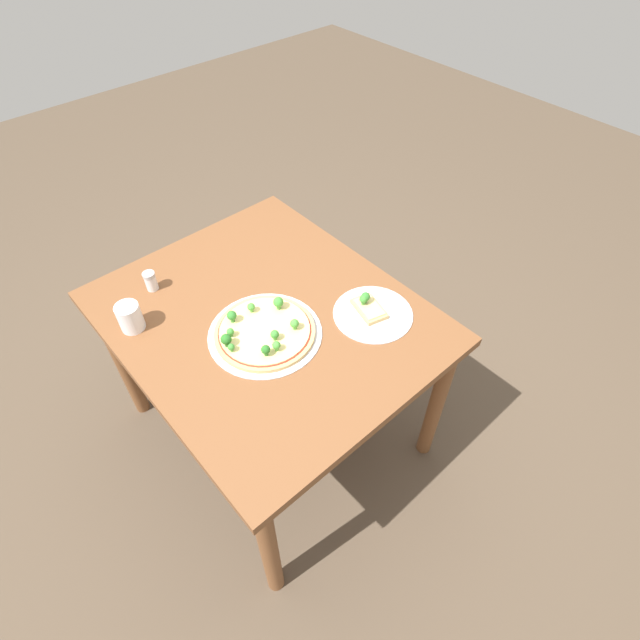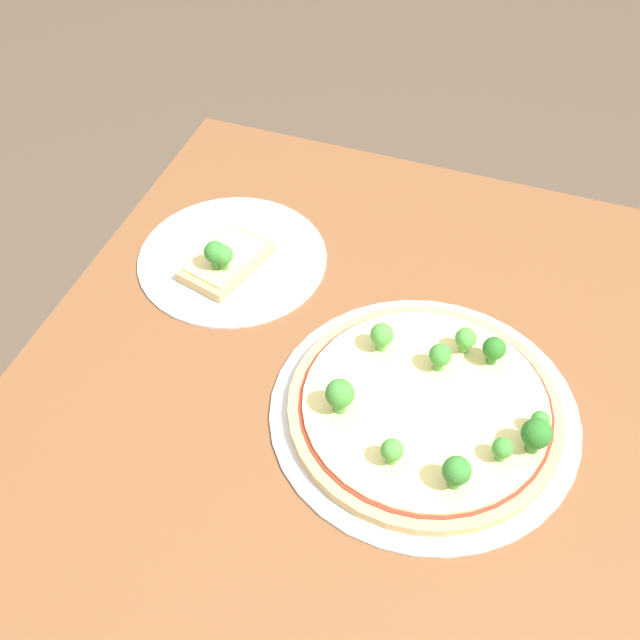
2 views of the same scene
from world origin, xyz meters
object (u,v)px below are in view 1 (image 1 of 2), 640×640
(pizza_tray_whole, at_px, (264,331))
(drinking_cup, at_px, (130,317))
(pizza_tray_slice, at_px, (371,310))
(condiment_shaker, at_px, (151,281))
(dining_table, at_px, (268,333))

(pizza_tray_whole, distance_m, drinking_cup, 0.45)
(pizza_tray_slice, bearing_deg, condiment_shaker, 39.64)
(dining_table, height_order, drinking_cup, drinking_cup)
(drinking_cup, bearing_deg, dining_table, -124.00)
(condiment_shaker, bearing_deg, pizza_tray_slice, -140.36)
(condiment_shaker, bearing_deg, drinking_cup, 132.03)
(dining_table, relative_size, condiment_shaker, 15.24)
(dining_table, xyz_separation_m, pizza_tray_slice, (-0.24, -0.28, 0.11))
(pizza_tray_whole, bearing_deg, pizza_tray_slice, -115.94)
(pizza_tray_slice, height_order, condiment_shaker, condiment_shaker)
(pizza_tray_whole, distance_m, condiment_shaker, 0.48)
(pizza_tray_slice, xyz_separation_m, drinking_cup, (0.49, 0.65, 0.04))
(pizza_tray_whole, height_order, drinking_cup, drinking_cup)
(pizza_tray_whole, xyz_separation_m, pizza_tray_slice, (-0.17, -0.34, -0.00))
(condiment_shaker, bearing_deg, pizza_tray_whole, -159.31)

